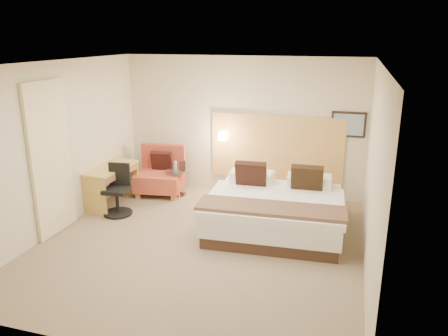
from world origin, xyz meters
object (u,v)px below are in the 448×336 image
(lounge_chair, at_px, (161,175))
(desk, at_px, (112,175))
(bed, at_px, (276,209))
(side_table, at_px, (179,182))
(desk_chair, at_px, (118,194))

(lounge_chair, relative_size, desk, 0.83)
(bed, distance_m, side_table, 2.32)
(desk, relative_size, desk_chair, 1.34)
(desk, bearing_deg, desk_chair, -49.36)
(lounge_chair, xyz_separation_m, side_table, (0.41, -0.06, -0.09))
(side_table, bearing_deg, bed, -24.59)
(side_table, relative_size, desk, 0.49)
(lounge_chair, distance_m, desk, 1.06)
(bed, xyz_separation_m, desk, (-3.11, 0.17, 0.24))
(lounge_chair, height_order, desk_chair, lounge_chair)
(lounge_chair, xyz_separation_m, desk_chair, (-0.27, -1.22, -0.01))
(desk, height_order, desk_chair, desk_chair)
(lounge_chair, bearing_deg, desk, -124.77)
(bed, height_order, lounge_chair, bed)
(lounge_chair, bearing_deg, bed, -22.08)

